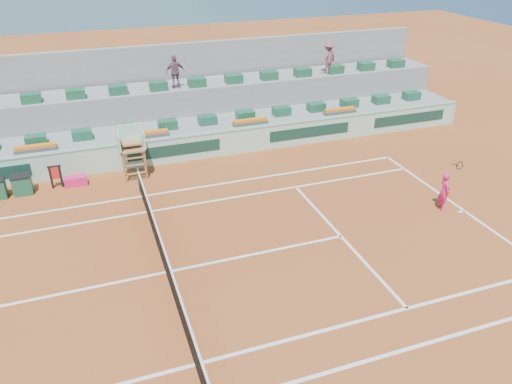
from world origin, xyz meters
TOP-DOWN VIEW (x-y plane):
  - ground at (0.00, 0.00)m, footprint 90.00×90.00m
  - seating_tier_lower at (0.00, 10.70)m, footprint 36.00×4.00m
  - seating_tier_upper at (0.00, 12.30)m, footprint 36.00×2.40m
  - stadium_back_wall at (0.00, 13.90)m, footprint 36.00×0.40m
  - player_bag at (-2.54, 7.47)m, footprint 0.94×0.42m
  - spectator_mid at (2.92, 11.73)m, footprint 1.01×0.48m
  - spectator_right at (11.55, 11.78)m, footprint 1.31×1.07m
  - court_lines at (0.00, 0.00)m, footprint 23.89×11.09m
  - tennis_net at (0.00, 0.00)m, footprint 0.10×11.97m
  - advertising_hoarding at (0.02, 8.50)m, footprint 36.00×0.34m
  - umpire_chair at (0.00, 7.50)m, footprint 1.10×0.90m
  - seat_row_lower at (0.00, 9.80)m, footprint 32.90×0.60m
  - seat_row_upper at (0.00, 11.70)m, footprint 32.90×0.60m
  - flower_planters at (-1.50, 9.00)m, footprint 26.80×0.36m
  - drink_cooler_a at (-4.65, 7.43)m, footprint 0.79×0.68m
  - towel_rack at (-3.30, 7.51)m, footprint 0.55×0.09m
  - tennis_player at (11.14, 0.49)m, footprint 0.50×0.88m

SIDE VIEW (x-z plane):
  - ground at x=0.00m, z-range 0.00..0.00m
  - court_lines at x=0.00m, z-range 0.00..0.01m
  - player_bag at x=-2.54m, z-range 0.00..0.42m
  - drink_cooler_a at x=-4.65m, z-range 0.00..0.84m
  - tennis_net at x=0.00m, z-range -0.02..1.08m
  - seating_tier_lower at x=0.00m, z-range 0.00..1.20m
  - towel_rack at x=-3.30m, z-range 0.09..1.12m
  - advertising_hoarding at x=0.02m, z-range 0.00..1.26m
  - tennis_player at x=11.14m, z-range -0.34..1.93m
  - seating_tier_upper at x=0.00m, z-range 0.00..2.60m
  - flower_planters at x=-1.50m, z-range 1.19..1.47m
  - seat_row_lower at x=0.00m, z-range 1.20..1.64m
  - umpire_chair at x=0.00m, z-range 0.34..2.74m
  - stadium_back_wall at x=0.00m, z-range 0.00..4.40m
  - seat_row_upper at x=0.00m, z-range 2.60..3.04m
  - spectator_mid at x=2.92m, z-range 2.60..4.29m
  - spectator_right at x=11.55m, z-range 2.60..4.37m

